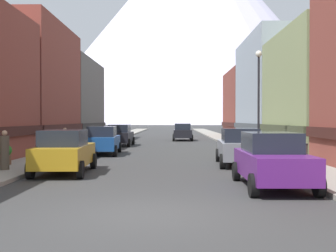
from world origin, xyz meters
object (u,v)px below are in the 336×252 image
(trash_bin_right, at_px, (301,154))
(pedestrian_1, at_px, (65,141))
(car_right_0, at_px, (272,160))
(car_right_1, at_px, (239,147))
(car_driving_0, at_px, (182,132))
(streetlamp_right, at_px, (259,87))
(car_left_1, at_px, (103,140))
(potted_plant_1, at_px, (276,145))
(car_left_2, at_px, (120,135))
(potted_plant_0, at_px, (5,154))
(car_left_0, at_px, (65,151))
(pedestrian_0, at_px, (5,152))

(trash_bin_right, bearing_deg, pedestrian_1, 148.25)
(car_right_0, bearing_deg, car_right_1, 90.03)
(car_right_1, height_order, trash_bin_right, car_right_1)
(car_right_0, relative_size, pedestrian_1, 2.89)
(car_driving_0, bearing_deg, car_right_0, -85.90)
(car_right_0, xyz_separation_m, car_right_1, (-0.00, 6.72, 0.00))
(car_right_0, relative_size, trash_bin_right, 4.49)
(car_driving_0, distance_m, streetlamp_right, 21.30)
(car_left_1, bearing_deg, potted_plant_1, -1.11)
(car_left_2, distance_m, car_right_0, 22.87)
(car_left_2, height_order, streetlamp_right, streetlamp_right)
(car_left_1, xyz_separation_m, potted_plant_1, (10.80, -0.21, -0.29))
(car_right_1, distance_m, car_driving_0, 24.04)
(car_right_1, bearing_deg, car_driving_0, 95.24)
(car_right_0, relative_size, car_driving_0, 1.00)
(trash_bin_right, bearing_deg, potted_plant_1, 84.87)
(car_left_1, height_order, car_right_1, same)
(car_left_1, bearing_deg, potted_plant_0, -113.59)
(car_right_0, distance_m, trash_bin_right, 5.96)
(car_left_0, xyz_separation_m, streetlamp_right, (9.15, 6.41, 3.09))
(car_right_1, bearing_deg, car_left_0, -157.06)
(car_left_0, height_order, pedestrian_0, car_left_0)
(car_left_2, relative_size, potted_plant_0, 4.78)
(car_left_0, distance_m, trash_bin_right, 10.32)
(car_left_1, xyz_separation_m, pedestrian_1, (-2.45, 0.35, -0.05))
(potted_plant_0, bearing_deg, potted_plant_1, 26.97)
(car_right_0, bearing_deg, pedestrian_1, 127.32)
(car_left_1, distance_m, trash_bin_right, 12.59)
(car_driving_0, relative_size, trash_bin_right, 4.49)
(car_right_0, xyz_separation_m, streetlamp_right, (1.55, 9.91, 3.09))
(car_left_0, bearing_deg, potted_plant_0, 148.11)
(potted_plant_0, xyz_separation_m, streetlamp_right, (12.35, 4.41, 3.36))
(potted_plant_1, bearing_deg, car_left_2, 140.37)
(car_left_0, xyz_separation_m, car_driving_0, (5.40, 27.15, 0.00))
(car_left_0, relative_size, potted_plant_0, 4.84)
(car_left_1, distance_m, car_right_1, 9.75)
(potted_plant_1, relative_size, pedestrian_1, 0.54)
(car_right_1, height_order, pedestrian_0, car_right_1)
(car_right_1, relative_size, pedestrian_1, 2.94)
(car_driving_0, distance_m, potted_plant_1, 18.83)
(car_right_1, relative_size, trash_bin_right, 4.57)
(trash_bin_right, height_order, potted_plant_0, trash_bin_right)
(car_right_1, bearing_deg, pedestrian_1, 147.26)
(potted_plant_0, relative_size, pedestrian_1, 0.61)
(car_right_0, xyz_separation_m, potted_plant_1, (3.20, 12.62, -0.29))
(potted_plant_1, xyz_separation_m, pedestrian_1, (-13.25, 0.56, 0.24))
(car_left_1, distance_m, pedestrian_1, 2.48)
(car_left_2, bearing_deg, car_left_0, -89.99)
(pedestrian_0, distance_m, streetlamp_right, 13.60)
(car_right_0, bearing_deg, car_left_1, 120.63)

